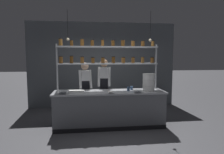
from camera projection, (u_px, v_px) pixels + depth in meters
ground_plane at (109, 126)px, 5.21m from camera, size 40.00×40.00×0.00m
back_wall at (103, 65)px, 7.18m from camera, size 5.24×0.12×3.01m
prep_counter at (109, 109)px, 5.16m from camera, size 2.84×0.76×0.92m
spice_shelf_unit at (108, 57)px, 5.35m from camera, size 2.73×0.28×2.28m
chef_left at (85, 87)px, 5.64m from camera, size 0.39×0.31×1.64m
chef_center at (104, 85)px, 5.69m from camera, size 0.39×0.32×1.73m
container_stack at (149, 82)px, 5.15m from camera, size 0.32×0.32×0.45m
cutting_board at (77, 91)px, 5.10m from camera, size 0.40×0.26×0.02m
prep_bowl_near_left at (111, 93)px, 4.80m from camera, size 0.18×0.18×0.05m
prep_bowl_center_front at (138, 92)px, 4.88m from camera, size 0.23×0.23×0.06m
prep_bowl_center_back at (63, 92)px, 4.74m from camera, size 0.28×0.28×0.08m
serving_cup_front at (128, 89)px, 5.18m from camera, size 0.08×0.08×0.11m
serving_cup_by_board at (132, 88)px, 5.36m from camera, size 0.08×0.08×0.10m
pendant_light_row at (110, 38)px, 4.98m from camera, size 2.14×0.07×0.77m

